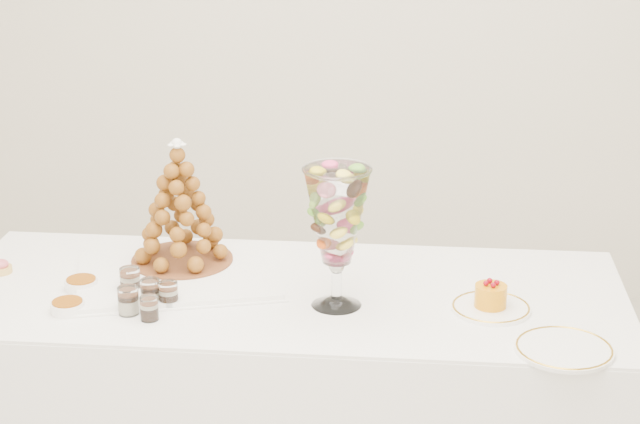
# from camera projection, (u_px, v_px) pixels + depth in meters

# --- Properties ---
(buffet_table) EXTENTS (1.95, 0.85, 0.73)m
(buffet_table) POSITION_uv_depth(u_px,v_px,m) (288.00, 404.00, 3.14)
(buffet_table) COLOR white
(buffet_table) RESTS_ON ground
(lace_tray) EXTENTS (0.67, 0.58, 0.02)m
(lace_tray) POSITION_uv_depth(u_px,v_px,m) (177.00, 276.00, 3.09)
(lace_tray) COLOR white
(lace_tray) RESTS_ON buffet_table
(macaron_vase) EXTENTS (0.18, 0.18, 0.39)m
(macaron_vase) POSITION_uv_depth(u_px,v_px,m) (337.00, 218.00, 2.84)
(macaron_vase) COLOR white
(macaron_vase) RESTS_ON buffet_table
(cake_plate) EXTENTS (0.22, 0.22, 0.01)m
(cake_plate) POSITION_uv_depth(u_px,v_px,m) (491.00, 308.00, 2.89)
(cake_plate) COLOR white
(cake_plate) RESTS_ON buffet_table
(spare_plate) EXTENTS (0.25, 0.25, 0.01)m
(spare_plate) POSITION_uv_depth(u_px,v_px,m) (564.00, 349.00, 2.66)
(spare_plate) COLOR white
(spare_plate) RESTS_ON buffet_table
(pink_tart) EXTENTS (0.07, 0.07, 0.04)m
(pink_tart) POSITION_uv_depth(u_px,v_px,m) (1.00, 267.00, 3.13)
(pink_tart) COLOR tan
(pink_tart) RESTS_ON buffet_table
(verrine_a) EXTENTS (0.07, 0.07, 0.08)m
(verrine_a) POSITION_uv_depth(u_px,v_px,m) (130.00, 281.00, 2.98)
(verrine_a) COLOR white
(verrine_a) RESTS_ON buffet_table
(verrine_b) EXTENTS (0.07, 0.07, 0.07)m
(verrine_b) POSITION_uv_depth(u_px,v_px,m) (151.00, 292.00, 2.91)
(verrine_b) COLOR white
(verrine_b) RESTS_ON buffet_table
(verrine_c) EXTENTS (0.07, 0.07, 0.07)m
(verrine_c) POSITION_uv_depth(u_px,v_px,m) (168.00, 294.00, 2.90)
(verrine_c) COLOR white
(verrine_c) RESTS_ON buffet_table
(verrine_d) EXTENTS (0.07, 0.07, 0.08)m
(verrine_d) POSITION_uv_depth(u_px,v_px,m) (128.00, 301.00, 2.86)
(verrine_d) COLOR white
(verrine_d) RESTS_ON buffet_table
(verrine_e) EXTENTS (0.06, 0.06, 0.07)m
(verrine_e) POSITION_uv_depth(u_px,v_px,m) (149.00, 308.00, 2.82)
(verrine_e) COLOR white
(verrine_e) RESTS_ON buffet_table
(ramekin_back) EXTENTS (0.09, 0.09, 0.03)m
(ramekin_back) POSITION_uv_depth(u_px,v_px,m) (81.00, 284.00, 3.02)
(ramekin_back) COLOR white
(ramekin_back) RESTS_ON buffet_table
(ramekin_front) EXTENTS (0.09, 0.09, 0.03)m
(ramekin_front) POSITION_uv_depth(u_px,v_px,m) (68.00, 307.00, 2.88)
(ramekin_front) COLOR white
(ramekin_front) RESTS_ON buffet_table
(croquembouche) EXTENTS (0.30, 0.30, 0.38)m
(croquembouche) POSITION_uv_depth(u_px,v_px,m) (180.00, 203.00, 3.11)
(croquembouche) COLOR brown
(croquembouche) RESTS_ON lace_tray
(mousse_cake) EXTENTS (0.09, 0.09, 0.08)m
(mousse_cake) POSITION_uv_depth(u_px,v_px,m) (491.00, 295.00, 2.88)
(mousse_cake) COLOR orange
(mousse_cake) RESTS_ON cake_plate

